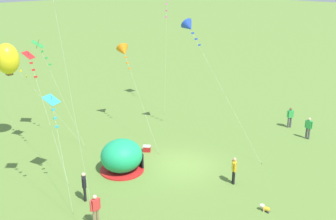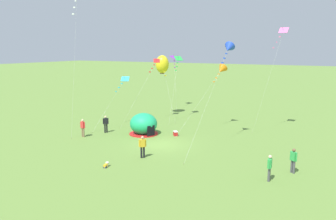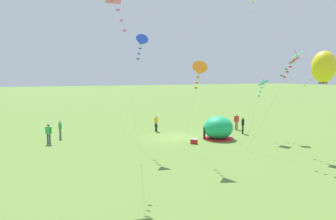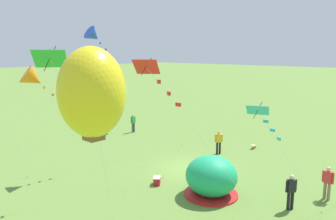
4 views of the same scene
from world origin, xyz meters
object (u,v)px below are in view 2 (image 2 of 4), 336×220
(kite_green, at_px, (178,61))
(kite_orange, at_px, (221,70))
(kite_white, at_px, (76,1))
(kite_red, at_px, (155,64))
(person_far_back, at_px, (83,127))
(popup_tent, at_px, (144,124))
(cooler_box, at_px, (175,133))
(person_with_toddler, at_px, (270,167))
(person_near_tent, at_px, (143,146))
(kite_purple, at_px, (174,59))
(kite_pink, at_px, (282,34))
(toddler_crawling, at_px, (106,165))
(kite_blue, at_px, (228,48))
(person_watching_sky, at_px, (293,159))
(kite_cyan, at_px, (123,81))
(person_center_field, at_px, (106,123))
(kite_yellow, at_px, (162,64))

(kite_green, xyz_separation_m, kite_orange, (6.07, -2.03, -0.78))
(kite_white, xyz_separation_m, kite_red, (3.05, 8.99, -6.01))
(person_far_back, height_order, kite_red, kite_red)
(popup_tent, xyz_separation_m, kite_green, (-0.49, 8.46, 5.90))
(popup_tent, height_order, person_far_back, popup_tent)
(cooler_box, height_order, kite_green, kite_green)
(person_with_toddler, bearing_deg, kite_green, 133.47)
(cooler_box, height_order, kite_red, kite_red)
(person_near_tent, bearing_deg, cooler_box, 95.94)
(person_near_tent, height_order, kite_red, kite_red)
(cooler_box, height_order, kite_purple, kite_purple)
(kite_pink, height_order, kite_red, kite_pink)
(toddler_crawling, relative_size, kite_blue, 0.06)
(person_watching_sky, relative_size, kite_cyan, 0.31)
(person_center_field, bearing_deg, popup_tent, 19.18)
(kite_blue, bearing_deg, toddler_crawling, -116.78)
(cooler_box, relative_size, person_far_back, 0.37)
(person_far_back, distance_m, kite_green, 14.04)
(kite_orange, height_order, kite_white, kite_white)
(person_far_back, xyz_separation_m, kite_green, (4.04, 12.06, 5.93))
(cooler_box, height_order, person_with_toddler, person_with_toddler)
(kite_purple, xyz_separation_m, kite_cyan, (0.63, -12.89, -1.98))
(kite_red, bearing_deg, kite_cyan, -104.23)
(kite_green, xyz_separation_m, kite_cyan, (-3.02, -6.77, -1.99))
(kite_blue, bearing_deg, person_with_toddler, -54.47)
(popup_tent, height_order, kite_orange, kite_orange)
(popup_tent, height_order, cooler_box, popup_tent)
(person_center_field, distance_m, kite_pink, 19.25)
(popup_tent, xyz_separation_m, kite_yellow, (-2.81, 8.80, 5.39))
(person_watching_sky, distance_m, kite_yellow, 22.02)
(popup_tent, distance_m, kite_yellow, 10.70)
(kite_yellow, height_order, kite_pink, kite_pink)
(kite_yellow, bearing_deg, person_with_toddler, -42.73)
(toddler_crawling, height_order, person_center_field, person_center_field)
(person_center_field, relative_size, kite_green, 0.23)
(kite_purple, xyz_separation_m, kite_red, (1.79, -8.32, -0.32))
(kite_blue, bearing_deg, kite_yellow, 145.67)
(kite_blue, xyz_separation_m, kite_red, (-10.20, 4.74, -1.73))
(kite_white, height_order, kite_purple, kite_white)
(person_watching_sky, bearing_deg, popup_tent, 164.94)
(person_with_toddler, distance_m, kite_green, 20.81)
(cooler_box, xyz_separation_m, person_center_field, (-6.66, -2.25, 0.74))
(popup_tent, distance_m, toddler_crawling, 9.37)
(cooler_box, xyz_separation_m, kite_green, (-3.50, 7.48, 6.68))
(person_near_tent, distance_m, kite_white, 15.14)
(toddler_crawling, distance_m, person_near_tent, 3.28)
(cooler_box, bearing_deg, kite_white, -156.23)
(person_with_toddler, distance_m, person_watching_sky, 2.43)
(person_with_toddler, xyz_separation_m, person_center_field, (-16.89, 4.74, 0.00))
(kite_pink, xyz_separation_m, kite_cyan, (-14.76, -5.58, -4.72))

